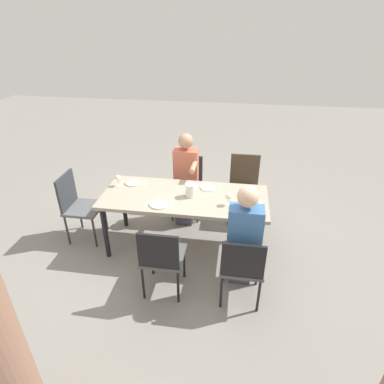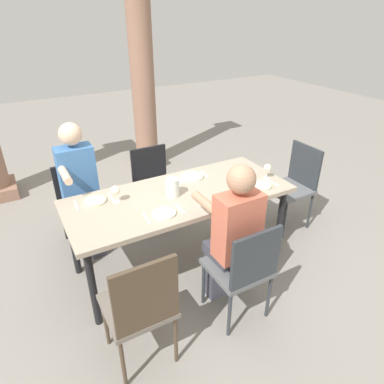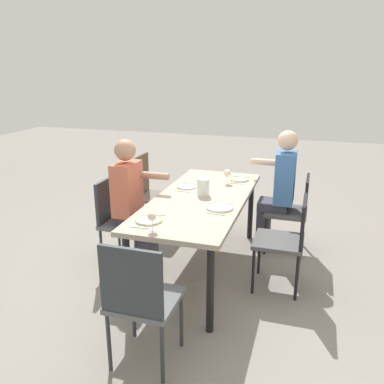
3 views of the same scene
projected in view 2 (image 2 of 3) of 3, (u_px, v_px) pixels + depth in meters
The scene contains 25 objects.
ground_plane at pixel (181, 261), 3.43m from camera, with size 16.00×16.00×0.00m, color gray.
dining_table at pixel (180, 200), 3.09m from camera, with size 2.03×0.85×0.77m.
chair_west_north at pixel (80, 199), 3.52m from camera, with size 0.44×0.44×0.85m.
chair_west_south at pixel (141, 305), 2.20m from camera, with size 0.44×0.44×0.97m.
chair_mid_north at pixel (154, 181), 3.87m from camera, with size 0.44×0.44×0.88m.
chair_mid_south at pixel (244, 267), 2.58m from camera, with size 0.44×0.44×0.90m.
chair_head_east at pixel (295, 181), 3.79m from camera, with size 0.44×0.44×0.94m.
diner_woman_green at pixel (80, 187), 3.28m from camera, with size 0.35×0.49×1.34m.
diner_man_white at pixel (232, 235), 2.62m from camera, with size 0.34×0.49×1.31m.
stone_column_centre at pixel (142, 66), 4.85m from camera, with size 0.44×0.44×3.07m.
plate_0 at pixel (94, 201), 2.93m from camera, with size 0.21×0.21×0.02m.
wine_glass_0 at pixel (115, 191), 2.88m from camera, with size 0.08×0.08×0.15m.
fork_0 at pixel (77, 206), 2.87m from camera, with size 0.02×0.17×0.01m, color silver.
spoon_0 at pixel (111, 197), 3.00m from camera, with size 0.02×0.17×0.01m, color silver.
plate_1 at pixel (164, 213), 2.76m from camera, with size 0.21×0.21×0.02m.
fork_1 at pixel (147, 218), 2.70m from camera, with size 0.02×0.17×0.01m, color silver.
spoon_1 at pixel (180, 209), 2.82m from camera, with size 0.02×0.17×0.01m, color silver.
plate_2 at pixel (191, 176), 3.35m from camera, with size 0.24×0.24×0.02m.
fork_2 at pixel (178, 180), 3.29m from camera, with size 0.02×0.17×0.01m, color silver.
spoon_2 at pixel (204, 174), 3.42m from camera, with size 0.02×0.17×0.01m, color silver.
plate_3 at pixel (260, 185), 3.19m from camera, with size 0.22×0.22×0.02m.
wine_glass_3 at pixel (268, 168), 3.29m from camera, with size 0.07×0.07×0.15m.
fork_3 at pixel (247, 189), 3.12m from camera, with size 0.02×0.17×0.01m, color silver.
spoon_3 at pixel (272, 182), 3.25m from camera, with size 0.02×0.17×0.01m, color silver.
water_pitcher at pixel (172, 188), 2.99m from camera, with size 0.12×0.12×0.16m.
Camera 2 is at (-1.22, -2.39, 2.24)m, focal length 31.90 mm.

